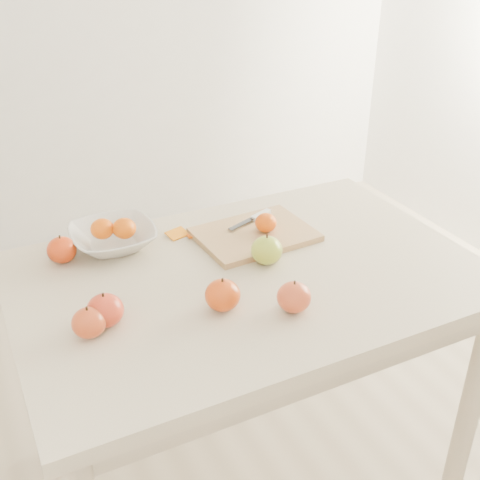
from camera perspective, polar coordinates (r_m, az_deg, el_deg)
name	(u,v)px	position (r m, az deg, el deg)	size (l,w,h in m)	color
ground	(247,470)	(2.07, 0.66, -20.96)	(3.50, 3.50, 0.00)	#C6B293
table	(248,303)	(1.63, 0.79, -5.98)	(1.20, 0.80, 0.75)	beige
cutting_board	(255,235)	(1.73, 1.40, 0.52)	(0.32, 0.24, 0.02)	tan
board_tangerine	(266,223)	(1.72, 2.46, 1.65)	(0.06, 0.06, 0.05)	#D25007
fruit_bowl	(113,238)	(1.71, -11.93, 0.22)	(0.23, 0.23, 0.06)	silver
bowl_tangerine_near	(102,229)	(1.70, -12.93, 1.05)	(0.06, 0.06, 0.06)	#E55508
bowl_tangerine_far	(124,228)	(1.69, -10.92, 1.10)	(0.07, 0.07, 0.06)	orange
orange_peel_a	(177,235)	(1.75, -5.96, 0.48)	(0.06, 0.04, 0.00)	orange
orange_peel_b	(195,236)	(1.74, -4.30, 0.42)	(0.04, 0.04, 0.00)	#E55D10
paring_knife	(258,217)	(1.80, 1.69, 2.24)	(0.17, 0.07, 0.01)	silver
apple_green	(267,250)	(1.59, 2.54, -0.97)	(0.08, 0.08, 0.08)	olive
apple_red_b	(105,310)	(1.40, -12.68, -6.53)	(0.08, 0.08, 0.08)	#A80407
apple_red_e	(223,295)	(1.41, -1.66, -5.24)	(0.08, 0.08, 0.08)	#A31203
apple_red_a	(62,250)	(1.67, -16.54, -0.90)	(0.08, 0.08, 0.07)	#9A1202
apple_red_d	(89,323)	(1.37, -14.14, -7.62)	(0.08, 0.08, 0.07)	maroon
apple_red_c	(294,297)	(1.41, 5.14, -5.41)	(0.08, 0.08, 0.07)	maroon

